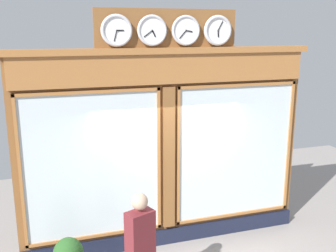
{
  "coord_description": "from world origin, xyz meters",
  "views": [
    {
      "loc": [
        1.94,
        6.04,
        3.72
      ],
      "look_at": [
        0.0,
        0.0,
        2.17
      ],
      "focal_mm": 41.78,
      "sensor_mm": 36.0,
      "label": 1
    }
  ],
  "objects": [
    {
      "name": "shop_facade",
      "position": [
        -0.0,
        -0.12,
        1.77
      ],
      "size": [
        5.1,
        0.42,
        4.06
      ],
      "color": "brown",
      "rests_on": "ground_plane"
    },
    {
      "name": "planter_shrub",
      "position": [
        1.78,
        0.89,
        0.66
      ],
      "size": [
        0.42,
        0.42,
        0.42
      ],
      "primitive_type": "sphere",
      "color": "#285623",
      "rests_on": "planter_box"
    },
    {
      "name": "pedestrian",
      "position": [
        0.87,
        1.51,
        0.93
      ],
      "size": [
        0.42,
        0.34,
        1.69
      ],
      "color": "#3A1316",
      "rests_on": "ground_plane"
    }
  ]
}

